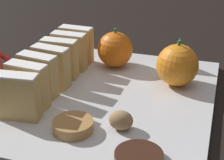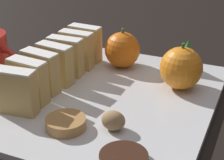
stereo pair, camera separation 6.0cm
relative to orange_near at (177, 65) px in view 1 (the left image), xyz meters
The scene contains 15 objects.
ground_plane 0.13m from the orange_near, 140.75° to the right, with size 6.00×6.00×0.00m, color black.
serving_platter 0.13m from the orange_near, 140.75° to the right, with size 0.32×0.39×0.01m.
stollen_slice_front 0.27m from the orange_near, 138.86° to the right, with size 0.07×0.03×0.07m.
stollen_slice_second 0.25m from the orange_near, 145.76° to the right, with size 0.07×0.03×0.07m.
stollen_slice_third 0.23m from the orange_near, 153.52° to the right, with size 0.07×0.03×0.07m.
stollen_slice_fourth 0.22m from the orange_near, 161.81° to the right, with size 0.07×0.03×0.07m.
stollen_slice_fifth 0.21m from the orange_near, behind, with size 0.06×0.03×0.07m.
stollen_slice_sixth 0.20m from the orange_near, behind, with size 0.06×0.02×0.07m.
stollen_slice_back 0.21m from the orange_near, 167.72° to the left, with size 0.07×0.03×0.07m.
orange_near is the anchor object (origin of this frame).
orange_far 0.13m from the orange_near, 160.19° to the left, with size 0.07×0.07×0.08m.
walnut 0.17m from the orange_near, 107.99° to the right, with size 0.03×0.03×0.03m.
chocolate_cookie 0.23m from the orange_near, 93.21° to the right, with size 0.06×0.06×0.01m.
gingerbread_cookie 0.22m from the orange_near, 121.61° to the right, with size 0.06×0.06×0.02m.
evergreen_sprig 0.07m from the orange_near, 95.08° to the left, with size 0.05×0.05×0.06m.
Camera 1 is at (0.16, -0.52, 0.30)m, focal length 60.00 mm.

